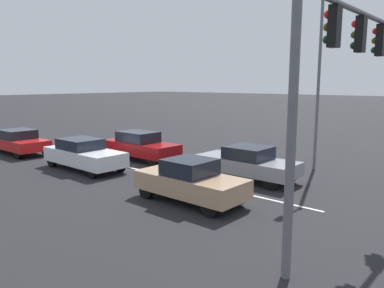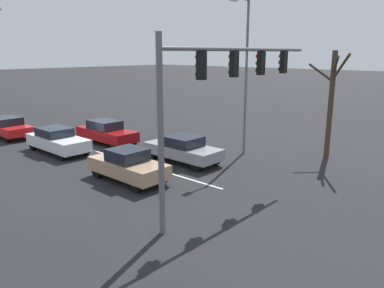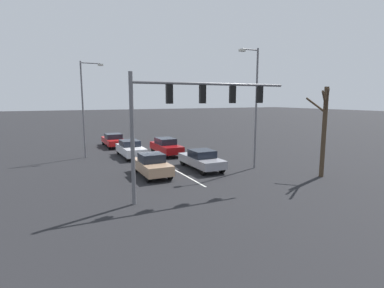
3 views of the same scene
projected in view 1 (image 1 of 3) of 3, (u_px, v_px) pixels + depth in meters
The scene contains 9 objects.
ground_plane at pixel (114, 164), 19.30m from camera, with size 240.00×240.00×0.00m, color black.
lane_stripe_left_divider at pixel (147, 172), 17.66m from camera, with size 0.12×17.05×0.01m, color silver.
car_gray_leftlane_front at pixel (247, 163), 16.14m from camera, with size 1.79×4.50×1.45m.
car_tan_midlane_front at pixel (190, 181), 13.08m from camera, with size 1.74×4.06×1.52m.
car_white_midlane_second at pixel (84, 154), 18.04m from camera, with size 1.77×4.58×1.48m.
car_maroon_leftlane_second at pixel (140, 145), 20.26m from camera, with size 1.71×4.64×1.54m.
car_red_midlane_third at pixel (18, 141), 22.18m from camera, with size 1.84×4.74×1.42m.
traffic_signal_gantry at pixel (350, 55), 9.64m from camera, with size 9.19×0.37×6.46m.
street_lamp_left_shoulder at pixel (318, 65), 17.22m from camera, with size 1.65×0.24×8.77m.
Camera 1 is at (11.55, 15.47, 4.13)m, focal length 35.00 mm.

